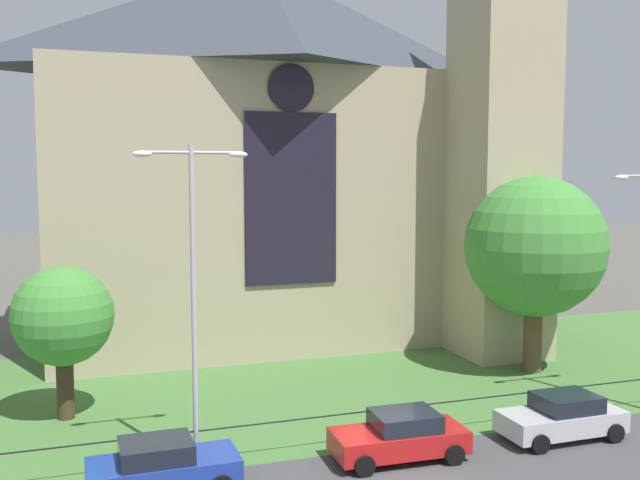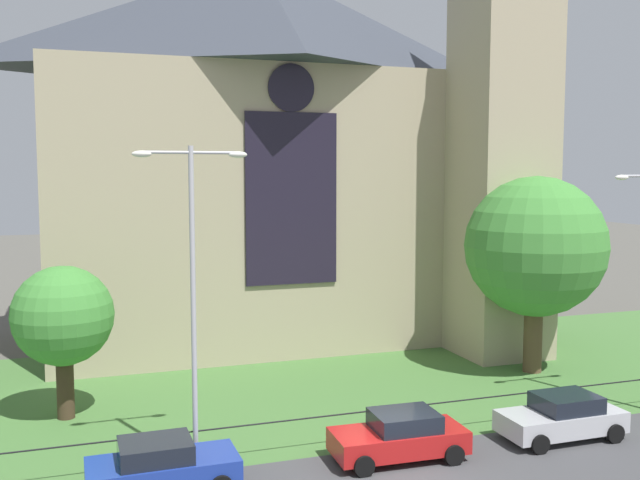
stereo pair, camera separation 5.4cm
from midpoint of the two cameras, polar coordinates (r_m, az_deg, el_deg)
The scene contains 11 objects.
ground at distance 31.63m, azimuth -1.63°, elevation -11.08°, with size 160.00×160.00×0.00m, color #56544C.
grass_verge at distance 29.81m, azimuth -0.46°, elevation -12.12°, with size 120.00×20.00×0.01m, color #477538.
church_building at distance 39.16m, azimuth -3.43°, elevation 7.32°, with size 23.20×16.20×26.00m.
iron_railing at distance 24.87m, azimuth 5.20°, elevation -13.42°, with size 31.32×0.07×1.13m.
tree_left_near at distance 27.84m, azimuth -19.54°, elevation -5.73°, with size 3.62×3.62×5.62m.
tree_right_far at distance 39.92m, azimuth 17.87°, elevation -0.86°, with size 4.44×4.44×7.05m.
tree_right_near at distance 33.43m, azimuth 16.65°, elevation -0.53°, with size 6.23×6.23×8.80m.
streetlamp_near at distance 21.83m, azimuth -9.92°, elevation -2.40°, with size 3.37×0.26×9.75m.
parked_car_blue at distance 21.75m, azimuth -12.32°, elevation -17.02°, with size 4.21×2.05×1.51m.
parked_car_red at distance 23.58m, azimuth 6.37°, elevation -15.10°, with size 4.27×2.16×1.51m.
parked_car_silver at distance 26.41m, azimuth 18.59°, elevation -13.07°, with size 4.20×2.02×1.51m.
Camera 2 is at (-8.92, -18.98, 9.04)m, focal length 40.63 mm.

